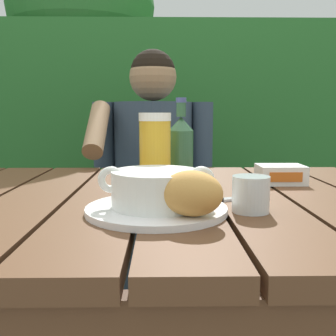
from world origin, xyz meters
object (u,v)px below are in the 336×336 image
butter_tub (281,174)px  table_knife (220,200)px  beer_bottle (181,150)px  chair_near_diner (154,215)px  water_glass_small (251,194)px  serving_plate (156,209)px  person_eating (152,172)px  beer_glass (155,153)px  bread_roll (192,193)px  soup_bowl (156,188)px

butter_tub → table_knife: butter_tub is taller
beer_bottle → butter_tub: (0.27, 0.04, -0.07)m
chair_near_diner → water_glass_small: 1.11m
beer_bottle → water_glass_small: beer_bottle is taller
beer_bottle → serving_plate: bearing=-102.9°
serving_plate → chair_near_diner: bearing=91.3°
person_eating → butter_tub: person_eating is taller
person_eating → beer_glass: (0.02, -0.65, 0.14)m
person_eating → beer_glass: 0.67m
bread_roll → beer_glass: (-0.07, 0.27, 0.04)m
person_eating → butter_tub: (0.35, -0.55, 0.07)m
person_eating → water_glass_small: person_eating is taller
person_eating → beer_glass: size_ratio=6.40×
serving_plate → soup_bowl: bearing=104.0°
serving_plate → water_glass_small: size_ratio=3.78×
serving_plate → butter_tub: size_ratio=2.21×
bread_roll → water_glass_small: bread_roll is taller
serving_plate → beer_bottle: (0.06, 0.25, 0.09)m
water_glass_small → bread_roll: bearing=-148.4°
serving_plate → soup_bowl: size_ratio=1.22×
chair_near_diner → beer_bottle: 0.88m
butter_tub → chair_near_diner: bearing=114.9°
serving_plate → water_glass_small: water_glass_small is taller
chair_near_diner → water_glass_small: bearing=-79.1°
bread_roll → table_knife: 0.18m
person_eating → butter_tub: 0.66m
beer_glass → table_knife: bearing=-37.7°
person_eating → water_glass_small: (0.20, -0.85, 0.08)m
water_glass_small → table_knife: size_ratio=0.43×
soup_bowl → water_glass_small: size_ratio=3.09×
beer_glass → chair_near_diner: bearing=91.2°
beer_glass → water_glass_small: size_ratio=2.65×
bread_roll → beer_glass: 0.28m
bread_roll → butter_tub: bearing=54.4°
beer_bottle → bread_roll: bearing=-89.6°
soup_bowl → bread_roll: size_ratio=1.73×
serving_plate → table_knife: bearing=33.6°
chair_near_diner → beer_bottle: (0.08, -0.79, 0.37)m
beer_bottle → water_glass_small: (0.12, -0.25, -0.06)m
chair_near_diner → soup_bowl: 1.10m
chair_near_diner → serving_plate: size_ratio=3.58×
person_eating → water_glass_small: bearing=-76.4°
beer_glass → butter_tub: bearing=17.4°
beer_glass → beer_bottle: 0.09m
bread_roll → beer_glass: bearing=103.9°
soup_bowl → beer_bottle: size_ratio=0.98×
chair_near_diner → beer_glass: size_ratio=5.11×
serving_plate → bread_roll: (0.06, -0.07, 0.04)m
bread_roll → butter_tub: 0.45m
serving_plate → soup_bowl: (-0.00, 0.00, 0.04)m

